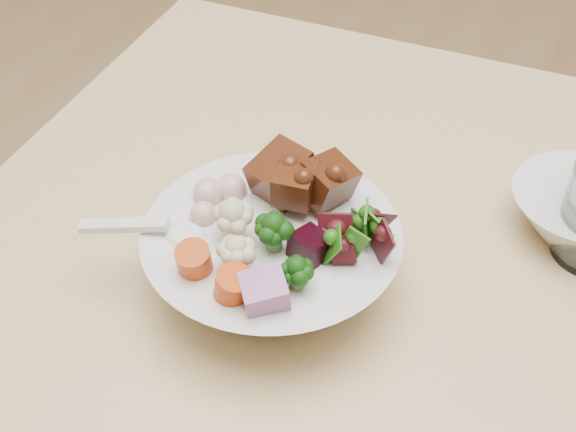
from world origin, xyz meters
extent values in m
cylinder|color=#D9B880|center=(-0.40, 0.20, 0.32)|extent=(0.05, 0.05, 0.64)
cylinder|color=tan|center=(-0.07, 0.36, 0.20)|extent=(0.03, 0.03, 0.41)
cylinder|color=tan|center=(0.01, 0.69, 0.20)|extent=(0.03, 0.03, 0.41)
sphere|color=black|center=(-0.12, -0.17, 0.76)|extent=(0.04, 0.04, 0.04)
sphere|color=beige|center=(-0.15, -0.17, 0.76)|extent=(0.04, 0.04, 0.04)
cube|color=black|center=(-0.07, -0.14, 0.75)|extent=(0.04, 0.04, 0.03)
cube|color=#92588B|center=(-0.10, -0.22, 0.75)|extent=(0.05, 0.05, 0.04)
cylinder|color=#D14305|center=(-0.16, -0.22, 0.75)|extent=(0.03, 0.03, 0.03)
sphere|color=#DCA79A|center=(-0.19, -0.16, 0.75)|extent=(0.02, 0.02, 0.02)
ellipsoid|color=silver|center=(-0.19, -0.19, 0.74)|extent=(0.05, 0.04, 0.01)
cube|color=silver|center=(-0.24, -0.20, 0.75)|extent=(0.08, 0.04, 0.02)
camera|label=1|loc=(0.10, -0.58, 1.20)|focal=50.00mm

